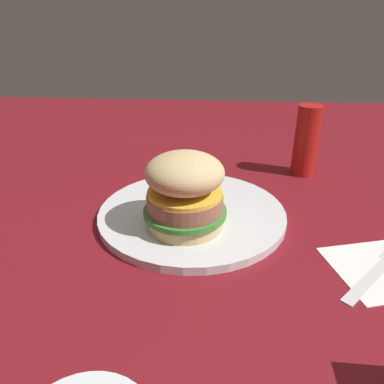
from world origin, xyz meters
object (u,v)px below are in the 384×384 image
Objects in this scene: napkin at (380,269)px; plate at (192,213)px; fork at (381,267)px; fries_pile at (189,190)px; ketchup_bottle at (306,141)px; sandwich at (185,191)px.

plate is at bearing -24.97° from napkin.
fork is (-0.24, 0.11, -0.00)m from plate.
plate is 2.04× the size of fork.
napkin is at bearing 155.03° from plate.
plate reaches higher than napkin.
fork is at bearing -132.95° from napkin.
ketchup_bottle is (-0.21, -0.12, 0.05)m from fries_pile.
sandwich is at bearing 91.97° from fries_pile.
sandwich is 0.26m from fork.
sandwich reaches higher than fries_pile.
plate is 2.14× the size of ketchup_bottle.
ketchup_bottle reaches higher than fries_pile.
plate is at bearing 42.64° from ketchup_bottle.
fries_pile is (0.00, -0.10, -0.05)m from sandwich.
fries_pile is at bearing 30.74° from ketchup_bottle.
sandwich is at bearing 81.85° from plate.
napkin is 0.84× the size of ketchup_bottle.
sandwich is 0.11m from fries_pile.
napkin is (-0.24, 0.11, -0.01)m from plate.
plate is 2.91× the size of fries_pile.
napkin is 0.00m from fork.
sandwich is 0.26m from napkin.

